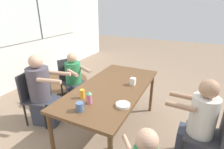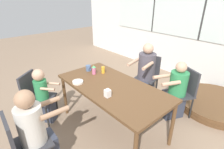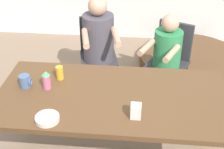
{
  "view_description": "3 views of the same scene",
  "coord_description": "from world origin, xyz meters",
  "px_view_note": "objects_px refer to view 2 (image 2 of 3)",
  "views": [
    {
      "loc": [
        -1.95,
        -0.95,
        1.81
      ],
      "look_at": [
        0.0,
        0.0,
        0.94
      ],
      "focal_mm": 28.0,
      "sensor_mm": 36.0,
      "label": 1
    },
    {
      "loc": [
        1.67,
        -1.46,
        1.98
      ],
      "look_at": [
        0.0,
        0.0,
        0.94
      ],
      "focal_mm": 28.0,
      "sensor_mm": 36.0,
      "label": 2
    },
    {
      "loc": [
        0.18,
        -1.87,
        2.12
      ],
      "look_at": [
        0.0,
        0.0,
        0.94
      ],
      "focal_mm": 50.0,
      "sensor_mm": 36.0,
      "label": 3
    }
  ],
  "objects_px": {
    "coffee_mug": "(88,68)",
    "milk_carton_small": "(108,93)",
    "chair_for_toddler": "(34,93)",
    "person_man_teal_shirt": "(145,75)",
    "bowl_white_shallow": "(78,82)",
    "folded_table_stack": "(215,103)",
    "chair_for_man_blue_shirt": "(21,142)",
    "person_woman_green_shirt": "(175,93)",
    "sippy_cup": "(94,70)",
    "juice_glass": "(103,70)",
    "person_man_blue_shirt": "(37,135)",
    "chair_for_woman_green_shirt": "(184,89)",
    "chair_for_man_teal_shirt": "(149,73)",
    "person_toddler": "(44,97)"
  },
  "relations": [
    {
      "from": "coffee_mug",
      "to": "milk_carton_small",
      "type": "xyz_separation_m",
      "value": [
        0.86,
        -0.28,
        0.0
      ]
    },
    {
      "from": "chair_for_toddler",
      "to": "coffee_mug",
      "type": "xyz_separation_m",
      "value": [
        0.32,
        0.86,
        0.31
      ]
    },
    {
      "from": "person_man_teal_shirt",
      "to": "milk_carton_small",
      "type": "xyz_separation_m",
      "value": [
        0.43,
        -1.32,
        0.3
      ]
    },
    {
      "from": "bowl_white_shallow",
      "to": "folded_table_stack",
      "type": "distance_m",
      "value": 2.62
    },
    {
      "from": "chair_for_man_blue_shirt",
      "to": "coffee_mug",
      "type": "distance_m",
      "value": 1.5
    },
    {
      "from": "person_man_teal_shirt",
      "to": "folded_table_stack",
      "type": "xyz_separation_m",
      "value": [
        1.12,
        0.76,
        -0.43
      ]
    },
    {
      "from": "person_woman_green_shirt",
      "to": "sippy_cup",
      "type": "xyz_separation_m",
      "value": [
        -0.96,
        -0.97,
        0.39
      ]
    },
    {
      "from": "sippy_cup",
      "to": "juice_glass",
      "type": "bearing_deg",
      "value": 64.71
    },
    {
      "from": "person_woman_green_shirt",
      "to": "milk_carton_small",
      "type": "height_order",
      "value": "person_woman_green_shirt"
    },
    {
      "from": "person_man_blue_shirt",
      "to": "folded_table_stack",
      "type": "xyz_separation_m",
      "value": [
        0.92,
        2.96,
        -0.43
      ]
    },
    {
      "from": "chair_for_woman_green_shirt",
      "to": "chair_for_toddler",
      "type": "bearing_deg",
      "value": 76.95
    },
    {
      "from": "bowl_white_shallow",
      "to": "chair_for_toddler",
      "type": "bearing_deg",
      "value": -140.72
    },
    {
      "from": "chair_for_toddler",
      "to": "coffee_mug",
      "type": "distance_m",
      "value": 0.97
    },
    {
      "from": "chair_for_man_blue_shirt",
      "to": "person_man_blue_shirt",
      "type": "bearing_deg",
      "value": 90.0
    },
    {
      "from": "person_woman_green_shirt",
      "to": "bowl_white_shallow",
      "type": "relative_size",
      "value": 6.24
    },
    {
      "from": "chair_for_man_teal_shirt",
      "to": "chair_for_toddler",
      "type": "xyz_separation_m",
      "value": [
        -0.71,
        -2.06,
        0.0
      ]
    },
    {
      "from": "sippy_cup",
      "to": "bowl_white_shallow",
      "type": "height_order",
      "value": "sippy_cup"
    },
    {
      "from": "sippy_cup",
      "to": "chair_for_man_teal_shirt",
      "type": "bearing_deg",
      "value": 79.64
    },
    {
      "from": "chair_for_toddler",
      "to": "person_woman_green_shirt",
      "type": "bearing_deg",
      "value": 102.12
    },
    {
      "from": "chair_for_toddler",
      "to": "folded_table_stack",
      "type": "height_order",
      "value": "chair_for_toddler"
    },
    {
      "from": "chair_for_toddler",
      "to": "folded_table_stack",
      "type": "bearing_deg",
      "value": 105.55
    },
    {
      "from": "person_man_blue_shirt",
      "to": "coffee_mug",
      "type": "bearing_deg",
      "value": 120.69
    },
    {
      "from": "chair_for_man_teal_shirt",
      "to": "juice_glass",
      "type": "relative_size",
      "value": 7.7
    },
    {
      "from": "chair_for_man_blue_shirt",
      "to": "person_man_blue_shirt",
      "type": "relative_size",
      "value": 0.77
    },
    {
      "from": "person_man_teal_shirt",
      "to": "sippy_cup",
      "type": "height_order",
      "value": "person_man_teal_shirt"
    },
    {
      "from": "sippy_cup",
      "to": "person_man_teal_shirt",
      "type": "bearing_deg",
      "value": 76.14
    },
    {
      "from": "folded_table_stack",
      "to": "person_man_teal_shirt",
      "type": "bearing_deg",
      "value": -145.91
    },
    {
      "from": "person_toddler",
      "to": "chair_for_woman_green_shirt",
      "type": "bearing_deg",
      "value": 103.91
    },
    {
      "from": "person_man_blue_shirt",
      "to": "sippy_cup",
      "type": "distance_m",
      "value": 1.29
    },
    {
      "from": "chair_for_man_teal_shirt",
      "to": "person_toddler",
      "type": "distance_m",
      "value": 2.05
    },
    {
      "from": "coffee_mug",
      "to": "sippy_cup",
      "type": "bearing_deg",
      "value": -2.22
    },
    {
      "from": "chair_for_man_teal_shirt",
      "to": "person_man_teal_shirt",
      "type": "distance_m",
      "value": 0.17
    },
    {
      "from": "bowl_white_shallow",
      "to": "folded_table_stack",
      "type": "bearing_deg",
      "value": 59.55
    },
    {
      "from": "person_man_blue_shirt",
      "to": "sippy_cup",
      "type": "bearing_deg",
      "value": 113.89
    },
    {
      "from": "chair_for_man_teal_shirt",
      "to": "sippy_cup",
      "type": "distance_m",
      "value": 1.27
    },
    {
      "from": "sippy_cup",
      "to": "juice_glass",
      "type": "xyz_separation_m",
      "value": [
        0.07,
        0.14,
        -0.02
      ]
    },
    {
      "from": "chair_for_man_blue_shirt",
      "to": "person_man_teal_shirt",
      "type": "relative_size",
      "value": 0.74
    },
    {
      "from": "coffee_mug",
      "to": "bowl_white_shallow",
      "type": "relative_size",
      "value": 0.6
    },
    {
      "from": "bowl_white_shallow",
      "to": "sippy_cup",
      "type": "bearing_deg",
      "value": 105.61
    },
    {
      "from": "chair_for_woman_green_shirt",
      "to": "juice_glass",
      "type": "bearing_deg",
      "value": 69.91
    },
    {
      "from": "person_woman_green_shirt",
      "to": "coffee_mug",
      "type": "xyz_separation_m",
      "value": [
        -1.14,
        -0.96,
        0.36
      ]
    },
    {
      "from": "person_woman_green_shirt",
      "to": "person_man_blue_shirt",
      "type": "distance_m",
      "value": 2.19
    },
    {
      "from": "chair_for_man_blue_shirt",
      "to": "person_man_teal_shirt",
      "type": "bearing_deg",
      "value": 97.02
    },
    {
      "from": "chair_for_woman_green_shirt",
      "to": "person_man_blue_shirt",
      "type": "distance_m",
      "value": 2.35
    },
    {
      "from": "chair_for_man_blue_shirt",
      "to": "juice_glass",
      "type": "xyz_separation_m",
      "value": [
        -0.38,
        1.46,
        0.32
      ]
    },
    {
      "from": "chair_for_woman_green_shirt",
      "to": "chair_for_man_blue_shirt",
      "type": "relative_size",
      "value": 1.0
    },
    {
      "from": "chair_for_man_blue_shirt",
      "to": "milk_carton_small",
      "type": "height_order",
      "value": "milk_carton_small"
    },
    {
      "from": "chair_for_toddler",
      "to": "juice_glass",
      "type": "xyz_separation_m",
      "value": [
        0.55,
        0.99,
        0.32
      ]
    },
    {
      "from": "chair_for_woman_green_shirt",
      "to": "sippy_cup",
      "type": "distance_m",
      "value": 1.56
    },
    {
      "from": "milk_carton_small",
      "to": "bowl_white_shallow",
      "type": "bearing_deg",
      "value": -170.92
    }
  ]
}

